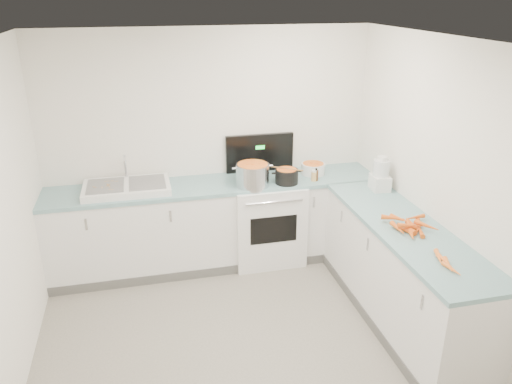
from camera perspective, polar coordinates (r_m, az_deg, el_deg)
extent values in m
cube|color=white|center=(5.46, -4.54, -3.80)|extent=(3.50, 0.60, 0.90)
cube|color=#7DABB1|center=(5.27, -4.69, 0.80)|extent=(3.50, 0.62, 0.04)
cube|color=white|center=(4.72, 16.24, -9.12)|extent=(0.60, 2.20, 0.90)
cube|color=#7DABB1|center=(4.51, 16.87, -3.99)|extent=(0.62, 2.20, 0.04)
cube|color=white|center=(5.53, 1.14, -3.34)|extent=(0.76, 0.65, 0.90)
cube|color=black|center=(5.55, 0.41, 4.51)|extent=(0.76, 0.05, 0.42)
cube|color=white|center=(5.20, -14.54, 0.50)|extent=(0.86, 0.52, 0.07)
cube|color=slate|center=(5.20, -16.83, 0.69)|extent=(0.36, 0.42, 0.01)
cube|color=slate|center=(5.19, -12.33, 1.09)|extent=(0.36, 0.42, 0.01)
cylinder|color=silver|center=(5.36, -14.70, 2.89)|extent=(0.03, 0.03, 0.24)
cylinder|color=silver|center=(5.15, -0.39, 1.87)|extent=(0.43, 0.43, 0.25)
cylinder|color=black|center=(5.24, 3.52, 1.70)|extent=(0.29, 0.29, 0.17)
cylinder|color=#AD7A47|center=(5.20, 3.54, 2.69)|extent=(0.30, 0.22, 0.01)
cylinder|color=white|center=(5.53, 6.54, 2.67)|extent=(0.29, 0.29, 0.12)
cylinder|color=#593319|center=(5.33, 6.87, 1.89)|extent=(0.05, 0.05, 0.12)
cylinder|color=#E5B266|center=(5.33, 6.64, 1.79)|extent=(0.06, 0.06, 0.10)
cube|color=white|center=(5.20, 13.97, 1.05)|extent=(0.19, 0.23, 0.15)
cylinder|color=silver|center=(5.15, 14.13, 2.68)|extent=(0.16, 0.16, 0.16)
cylinder|color=white|center=(5.12, 14.23, 3.74)|extent=(0.10, 0.10, 0.04)
cone|color=orange|center=(4.52, 18.09, -3.48)|extent=(0.13, 0.20, 0.04)
cone|color=orange|center=(4.39, 16.34, -4.07)|extent=(0.15, 0.21, 0.04)
cone|color=orange|center=(4.43, 16.78, -3.78)|extent=(0.18, 0.14, 0.05)
cone|color=orange|center=(4.30, 17.34, -4.64)|extent=(0.11, 0.18, 0.05)
cone|color=orange|center=(4.40, 16.90, -4.00)|extent=(0.08, 0.20, 0.05)
cone|color=orange|center=(4.50, 17.13, -3.42)|extent=(0.07, 0.18, 0.05)
cone|color=orange|center=(4.44, 18.06, -3.96)|extent=(0.15, 0.17, 0.04)
cone|color=orange|center=(4.46, 17.56, -3.71)|extent=(0.07, 0.18, 0.05)
cone|color=orange|center=(4.39, 18.31, -4.30)|extent=(0.11, 0.20, 0.04)
cone|color=orange|center=(4.35, 15.89, -3.98)|extent=(0.05, 0.21, 0.04)
cone|color=orange|center=(4.49, 15.39, -2.88)|extent=(0.20, 0.14, 0.05)
cone|color=orange|center=(4.36, 17.05, -3.68)|extent=(0.19, 0.09, 0.05)
cone|color=orange|center=(4.59, 17.74, -2.77)|extent=(0.19, 0.06, 0.04)
cone|color=orange|center=(4.44, 16.96, -3.33)|extent=(0.11, 0.18, 0.04)
cone|color=orange|center=(4.49, 16.00, -2.95)|extent=(0.13, 0.16, 0.05)
cone|color=orange|center=(4.41, 18.92, -3.67)|extent=(0.15, 0.21, 0.05)
cone|color=orange|center=(3.91, 21.46, -8.18)|extent=(0.06, 0.19, 0.04)
cone|color=orange|center=(3.96, 21.12, -7.75)|extent=(0.09, 0.19, 0.04)
cone|color=orange|center=(4.00, 20.72, -7.33)|extent=(0.04, 0.18, 0.04)
cone|color=orange|center=(4.04, 20.14, -6.96)|extent=(0.11, 0.20, 0.04)
cube|color=tan|center=(5.14, -15.74, 0.59)|extent=(0.05, 0.03, 0.00)
cube|color=tan|center=(5.21, -16.56, 0.82)|extent=(0.03, 0.05, 0.00)
cube|color=tan|center=(5.16, -17.18, 0.50)|extent=(0.01, 0.04, 0.00)
cube|color=tan|center=(5.14, -16.40, 0.55)|extent=(0.02, 0.04, 0.00)
cube|color=tan|center=(5.18, -17.88, 0.51)|extent=(0.02, 0.03, 0.00)
cube|color=tan|center=(5.19, -18.00, 0.55)|extent=(0.04, 0.04, 0.00)
cube|color=tan|center=(5.28, -15.67, 1.19)|extent=(0.03, 0.02, 0.00)
cube|color=tan|center=(5.31, -16.69, 1.19)|extent=(0.05, 0.02, 0.00)
cube|color=tan|center=(5.18, -16.63, 0.67)|extent=(0.03, 0.02, 0.00)
cube|color=tan|center=(5.30, -16.11, 1.23)|extent=(0.03, 0.01, 0.00)
cube|color=tan|center=(5.18, -16.60, 0.68)|extent=(0.03, 0.03, 0.00)
cube|color=tan|center=(5.08, -16.26, 0.27)|extent=(0.05, 0.01, 0.00)
cube|color=tan|center=(5.20, -16.47, 0.82)|extent=(0.04, 0.02, 0.00)
cube|color=tan|center=(5.08, -16.82, 0.21)|extent=(0.02, 0.04, 0.00)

